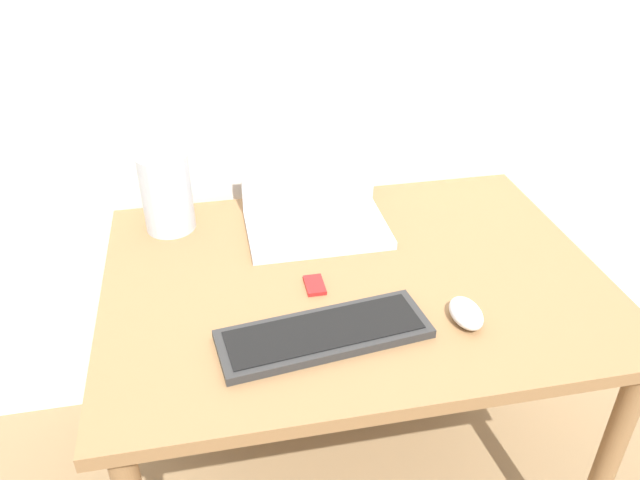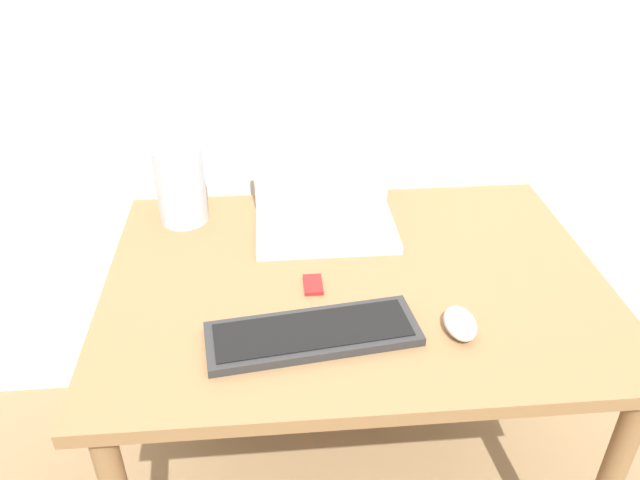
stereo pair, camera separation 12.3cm
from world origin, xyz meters
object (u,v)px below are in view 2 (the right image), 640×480
at_px(mp3_player, 313,285).
at_px(keyboard, 313,334).
at_px(laptop, 325,207).
at_px(mouse, 460,323).
at_px(vase, 179,171).

bearing_deg(mp3_player, keyboard, -94.57).
bearing_deg(mp3_player, laptop, 79.29).
xyz_separation_m(keyboard, mouse, (0.29, -0.01, 0.01)).
xyz_separation_m(mouse, vase, (-0.58, 0.48, 0.12)).
bearing_deg(laptop, mouse, -61.89).
height_order(mouse, vase, vase).
bearing_deg(keyboard, mp3_player, 85.43).
bearing_deg(mouse, keyboard, 178.92).
bearing_deg(mouse, mp3_player, 148.08).
height_order(laptop, mouse, laptop).
relative_size(keyboard, mouse, 4.27).
xyz_separation_m(laptop, mouse, (0.23, -0.42, -0.03)).
xyz_separation_m(vase, mp3_player, (0.30, -0.31, -0.13)).
bearing_deg(mp3_player, vase, 133.94).
relative_size(keyboard, vase, 1.51).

